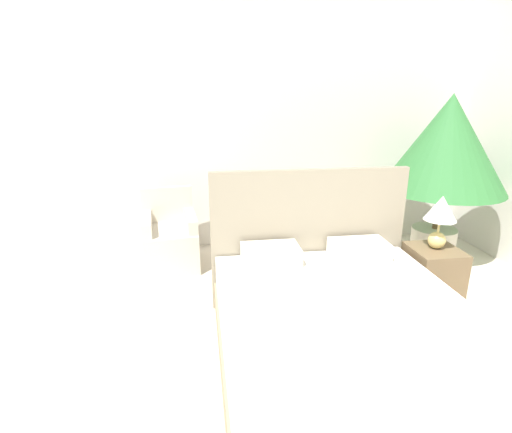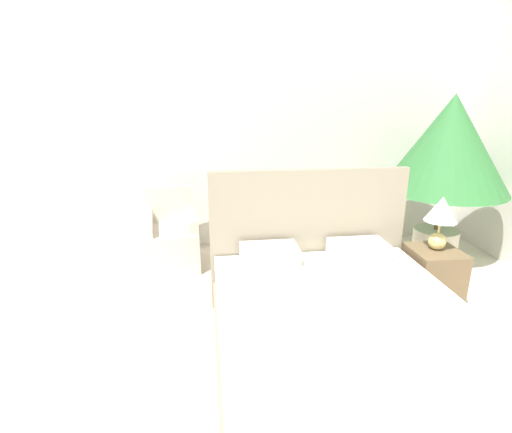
{
  "view_description": "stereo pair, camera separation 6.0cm",
  "coord_description": "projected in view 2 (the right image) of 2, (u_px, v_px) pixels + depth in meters",
  "views": [
    {
      "loc": [
        -0.56,
        -1.05,
        1.89
      ],
      "look_at": [
        -0.03,
        2.68,
        0.69
      ],
      "focal_mm": 28.0,
      "sensor_mm": 36.0,
      "label": 1
    },
    {
      "loc": [
        -0.5,
        -1.06,
        1.89
      ],
      "look_at": [
        -0.03,
        2.68,
        0.69
      ],
      "focal_mm": 28.0,
      "sensor_mm": 36.0,
      "label": 2
    }
  ],
  "objects": [
    {
      "name": "wall_back",
      "position": [
        247.0,
        128.0,
        4.75
      ],
      "size": [
        10.0,
        0.06,
        2.9
      ],
      "color": "silver",
      "rests_on": "ground_plane"
    },
    {
      "name": "bed",
      "position": [
        341.0,
        335.0,
        2.73
      ],
      "size": [
        1.74,
        2.14,
        1.25
      ],
      "color": "#8C7A5B",
      "rests_on": "ground_plane"
    },
    {
      "name": "potted_palm",
      "position": [
        448.0,
        149.0,
        4.26
      ],
      "size": [
        1.31,
        1.31,
        1.86
      ],
      "color": "beige",
      "rests_on": "ground_plane"
    },
    {
      "name": "table_lamp",
      "position": [
        441.0,
        215.0,
        3.41
      ],
      "size": [
        0.27,
        0.27,
        0.48
      ],
      "color": "tan",
      "rests_on": "nightstand"
    },
    {
      "name": "armchair_near_window_left",
      "position": [
        171.0,
        242.0,
        4.43
      ],
      "size": [
        0.64,
        0.71,
        0.84
      ],
      "rotation": [
        0.0,
        0.0,
        0.11
      ],
      "color": "beige",
      "rests_on": "ground_plane"
    },
    {
      "name": "armchair_near_window_right",
      "position": [
        258.0,
        238.0,
        4.54
      ],
      "size": [
        0.64,
        0.72,
        0.84
      ],
      "rotation": [
        0.0,
        0.0,
        -0.12
      ],
      "color": "beige",
      "rests_on": "ground_plane"
    },
    {
      "name": "nightstand",
      "position": [
        432.0,
        278.0,
        3.58
      ],
      "size": [
        0.41,
        0.44,
        0.55
      ],
      "color": "brown",
      "rests_on": "ground_plane"
    }
  ]
}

